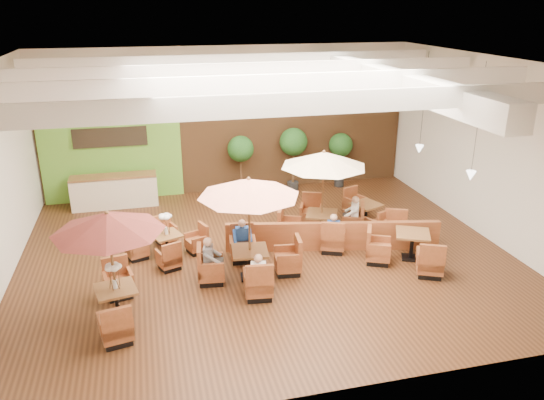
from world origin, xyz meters
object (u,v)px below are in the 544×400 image
object	(u,v)px
topiary_2	(341,147)
diner_1	(242,236)
booth_divider	(333,236)
diner_4	(353,212)
table_3	(167,242)
table_5	(366,215)
service_counter	(115,191)
topiary_1	(293,144)
table_4	(402,247)
topiary_0	(241,151)
diner_3	(333,228)
diner_0	(258,271)
table_1	(249,211)
diner_2	(210,256)
table_0	(110,238)
table_2	(323,180)

from	to	relation	value
topiary_2	diner_1	size ratio (longest dim) A/B	2.77
diner_1	booth_divider	bearing A→B (deg)	-173.75
diner_4	booth_divider	bearing A→B (deg)	156.76
table_3	table_5	world-z (taller)	table_3
service_counter	diner_4	bearing A→B (deg)	-30.30
topiary_1	table_4	bearing A→B (deg)	-78.18
topiary_0	diner_3	distance (m)	5.90
topiary_1	diner_1	world-z (taller)	topiary_1
booth_divider	diner_0	distance (m)	3.49
booth_divider	topiary_2	xyz separation A→B (m)	(2.26, 5.47, 1.18)
table_4	diner_4	world-z (taller)	diner_4
table_3	diner_0	distance (m)	3.61
table_3	diner_3	xyz separation A→B (m)	(4.78, -0.90, 0.33)
booth_divider	table_1	bearing A→B (deg)	-146.41
booth_divider	topiary_1	world-z (taller)	topiary_1
booth_divider	diner_2	world-z (taller)	diner_2
table_0	topiary_0	xyz separation A→B (m)	(4.40, 7.70, -0.34)
booth_divider	topiary_0	distance (m)	5.87
booth_divider	table_2	xyz separation A→B (m)	(-0.04, 0.94, 1.47)
booth_divider	table_5	distance (m)	2.29
booth_divider	table_4	distance (m)	2.01
table_2	topiary_1	bearing A→B (deg)	108.30
topiary_1	diner_2	bearing A→B (deg)	-122.08
service_counter	table_5	world-z (taller)	service_counter
table_0	table_1	size ratio (longest dim) A/B	0.96
topiary_1	diner_4	xyz separation A→B (m)	(0.68, -4.53, -1.08)
topiary_1	booth_divider	bearing A→B (deg)	-93.41
table_3	topiary_1	world-z (taller)	topiary_1
diner_0	diner_1	world-z (taller)	diner_1
table_0	table_2	distance (m)	6.88
table_0	diner_4	distance (m)	7.92
table_5	diner_4	xyz separation A→B (m)	(-0.70, -0.58, 0.41)
table_4	diner_3	bearing A→B (deg)	175.24
service_counter	table_4	size ratio (longest dim) A/B	1.01
topiary_0	table_5	bearing A→B (deg)	-48.88
diner_1	diner_3	distance (m)	2.70
table_4	topiary_0	distance (m)	7.51
diner_1	table_4	bearing A→B (deg)	172.09
table_2	table_3	world-z (taller)	table_2
service_counter	diner_1	world-z (taller)	diner_1
booth_divider	diner_1	xyz separation A→B (m)	(-2.74, -0.05, 0.31)
table_5	diner_4	size ratio (longest dim) A/B	3.26
table_5	table_1	bearing A→B (deg)	-171.28
table_5	diner_2	xyz separation A→B (m)	(-5.49, -2.61, 0.41)
service_counter	topiary_2	xyz separation A→B (m)	(8.66, 0.20, 1.03)
diner_4	table_4	bearing A→B (deg)	-137.41
table_5	diner_3	size ratio (longest dim) A/B	3.59
table_5	diner_1	distance (m)	4.73
topiary_0	diner_1	world-z (taller)	topiary_0
table_4	diner_3	size ratio (longest dim) A/B	3.94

